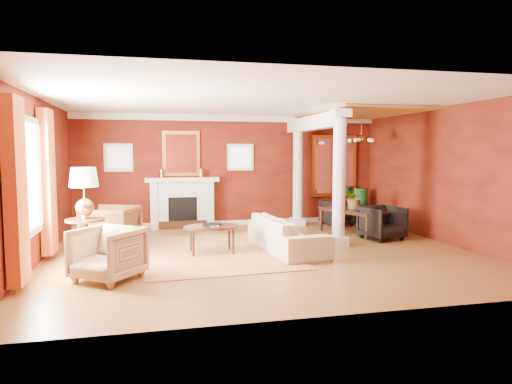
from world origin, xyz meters
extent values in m
plane|color=brown|center=(0.00, 0.00, 0.00)|extent=(8.00, 8.00, 0.00)
cube|color=maroon|center=(0.00, 3.50, 1.45)|extent=(8.00, 0.04, 2.90)
cube|color=maroon|center=(0.00, -3.50, 1.45)|extent=(8.00, 0.04, 2.90)
cube|color=maroon|center=(-4.00, 0.00, 1.45)|extent=(0.04, 7.00, 2.90)
cube|color=maroon|center=(4.00, 0.00, 1.45)|extent=(0.04, 7.00, 2.90)
cube|color=white|center=(0.00, 0.00, 2.90)|extent=(8.00, 7.00, 0.04)
cube|color=silver|center=(-1.30, 3.33, 0.60)|extent=(1.60, 0.34, 1.20)
cube|color=black|center=(-1.30, 3.16, 0.45)|extent=(0.72, 0.03, 0.70)
cube|color=black|center=(-1.30, 3.16, 0.10)|extent=(1.20, 0.05, 0.20)
cube|color=silver|center=(-1.30, 3.29, 1.24)|extent=(1.85, 0.42, 0.10)
cube|color=silver|center=(-2.00, 3.30, 0.60)|extent=(0.16, 0.40, 1.20)
cube|color=silver|center=(-0.60, 3.30, 0.60)|extent=(0.16, 0.40, 1.20)
cube|color=gold|center=(-1.30, 3.46, 1.90)|extent=(0.95, 0.06, 1.15)
cube|color=white|center=(-1.30, 3.42, 1.90)|extent=(0.78, 0.02, 0.98)
cube|color=silver|center=(-2.85, 3.47, 1.80)|extent=(0.70, 0.06, 0.70)
cube|color=white|center=(-2.85, 3.44, 1.80)|extent=(0.54, 0.02, 0.54)
cube|color=silver|center=(0.25, 3.47, 1.80)|extent=(0.70, 0.06, 0.70)
cube|color=white|center=(0.25, 3.44, 1.80)|extent=(0.54, 0.02, 0.54)
cube|color=white|center=(-3.98, -0.60, 1.55)|extent=(0.03, 1.30, 1.70)
cube|color=silver|center=(-3.95, -1.30, 1.55)|extent=(0.08, 0.10, 1.90)
cube|color=silver|center=(-3.95, 0.10, 1.55)|extent=(0.08, 0.10, 1.90)
cube|color=#BB5B20|center=(-3.88, -1.60, 1.40)|extent=(0.18, 0.55, 2.60)
cube|color=#BB5B20|center=(-3.88, 0.40, 1.40)|extent=(0.18, 0.55, 2.60)
cube|color=silver|center=(1.70, 0.30, 0.10)|extent=(0.34, 0.34, 0.20)
cylinder|color=silver|center=(1.70, 0.30, 1.45)|extent=(0.26, 0.26, 2.50)
cube|color=silver|center=(1.70, 0.30, 2.72)|extent=(0.36, 0.36, 0.16)
cube|color=silver|center=(1.70, 3.00, 0.10)|extent=(0.34, 0.34, 0.20)
cylinder|color=silver|center=(1.70, 3.00, 1.45)|extent=(0.26, 0.26, 2.50)
cube|color=silver|center=(1.70, 3.00, 2.72)|extent=(0.36, 0.36, 0.16)
cube|color=silver|center=(1.70, 1.90, 2.62)|extent=(0.30, 3.20, 0.32)
cube|color=gold|center=(2.85, 1.75, 2.87)|extent=(2.30, 3.40, 0.04)
cube|color=gold|center=(2.90, 3.46, 1.55)|extent=(1.30, 0.06, 1.70)
cube|color=white|center=(2.90, 3.42, 1.55)|extent=(1.10, 0.02, 1.50)
cylinder|color=#AF7237|center=(2.90, 1.80, 2.58)|extent=(0.02, 0.02, 0.65)
sphere|color=#AF7237|center=(2.90, 1.80, 2.25)|extent=(0.20, 0.20, 0.20)
sphere|color=#EDE4C9|center=(3.18, 1.80, 2.22)|extent=(0.09, 0.09, 0.09)
sphere|color=#EDE4C9|center=(2.99, 2.07, 2.22)|extent=(0.09, 0.09, 0.09)
sphere|color=#EDE4C9|center=(2.67, 1.96, 2.22)|extent=(0.09, 0.09, 0.09)
sphere|color=#EDE4C9|center=(2.67, 1.64, 2.22)|extent=(0.09, 0.09, 0.09)
sphere|color=#EDE4C9|center=(2.99, 1.53, 2.22)|extent=(0.09, 0.09, 0.09)
cube|color=silver|center=(0.00, 3.46, 2.82)|extent=(8.00, 0.08, 0.16)
cube|color=silver|center=(0.00, 3.46, 0.06)|extent=(8.00, 0.08, 0.12)
cube|color=maroon|center=(-0.91, 0.29, 0.01)|extent=(2.95, 3.81, 0.01)
imported|color=beige|center=(0.52, 0.07, 0.45)|extent=(0.88, 2.34, 0.89)
imported|color=black|center=(-2.87, 0.97, 0.48)|extent=(1.15, 1.18, 0.96)
imported|color=tan|center=(-2.73, -1.31, 0.44)|extent=(1.18, 1.17, 0.89)
cylinder|color=black|center=(-0.95, 0.16, 0.51)|extent=(1.07, 1.07, 0.05)
cylinder|color=black|center=(-1.33, -0.08, 0.24)|extent=(0.05, 0.05, 0.48)
cylinder|color=black|center=(-0.58, -0.08, 0.24)|extent=(0.05, 0.05, 0.48)
cylinder|color=black|center=(-1.33, 0.39, 0.24)|extent=(0.05, 0.05, 0.48)
cylinder|color=black|center=(-0.58, 0.39, 0.24)|extent=(0.05, 0.05, 0.48)
imported|color=black|center=(-1.02, 0.08, 0.66)|extent=(0.18, 0.04, 0.25)
cylinder|color=black|center=(-3.20, -0.08, 0.02)|extent=(0.49, 0.49, 0.04)
cylinder|color=black|center=(-3.20, -0.08, 0.38)|extent=(0.10, 0.10, 0.76)
cylinder|color=black|center=(-3.20, -0.08, 0.76)|extent=(0.67, 0.67, 0.04)
sphere|color=#AF7237|center=(-3.20, -0.08, 0.98)|extent=(0.31, 0.31, 0.31)
cylinder|color=#AF7237|center=(-3.20, -0.08, 1.20)|extent=(0.03, 0.03, 0.33)
cone|color=#EDE4C9|center=(-3.20, -0.08, 1.50)|extent=(0.49, 0.49, 0.33)
imported|color=black|center=(2.67, 1.56, 0.46)|extent=(1.13, 1.75, 0.92)
imported|color=black|center=(2.92, 0.72, 0.41)|extent=(0.95, 0.92, 0.82)
imported|color=black|center=(2.72, 2.79, 0.37)|extent=(0.80, 0.77, 0.73)
sphere|color=#15441E|center=(3.50, 3.00, 0.19)|extent=(0.40, 0.40, 0.40)
cylinder|color=#15441E|center=(3.50, 3.00, 0.47)|extent=(0.36, 0.36, 0.95)
imported|color=#26591E|center=(2.67, 1.64, 1.14)|extent=(0.58, 0.63, 0.43)
camera|label=1|loc=(-2.05, -8.42, 1.94)|focal=32.00mm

